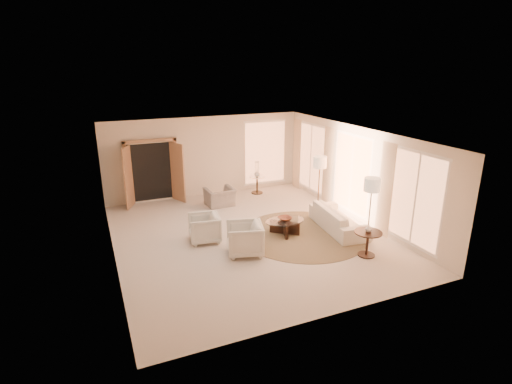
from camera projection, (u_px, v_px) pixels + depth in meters
name	position (u px, v px, depth m)	size (l,w,h in m)	color
room	(248.00, 187.00, 10.58)	(7.04, 8.04, 2.83)	beige
windows_right	(353.00, 175.00, 11.98)	(0.10, 6.40, 2.40)	#FF9F66
window_back_corner	(265.00, 153.00, 14.91)	(1.70, 0.10, 2.40)	#FF9F66
curtains_right	(335.00, 169.00, 12.76)	(0.06, 5.20, 2.60)	beige
french_doors	(152.00, 172.00, 13.31)	(1.95, 0.66, 2.16)	#AA7C58
area_rug	(303.00, 234.00, 11.11)	(3.54, 3.54, 0.01)	#403322
sofa	(338.00, 219.00, 11.35)	(2.21, 0.86, 0.65)	silver
armchair_left	(204.00, 227.00, 10.57)	(0.79, 0.74, 0.81)	silver
armchair_right	(245.00, 237.00, 9.86)	(0.86, 0.80, 0.88)	silver
accent_chair	(220.00, 194.00, 13.24)	(0.92, 0.60, 0.80)	gray
coffee_table	(285.00, 225.00, 11.05)	(1.39, 1.39, 0.41)	black
end_table	(368.00, 239.00, 9.75)	(0.67, 0.67, 0.64)	black
side_table	(257.00, 183.00, 14.52)	(0.55, 0.55, 0.64)	#2E2418
floor_lamp_near	(320.00, 165.00, 12.61)	(0.42, 0.42, 1.74)	#2E2418
floor_lamp_far	(372.00, 188.00, 10.32)	(0.42, 0.42, 1.73)	#2E2418
bowl	(285.00, 219.00, 10.99)	(0.38, 0.38, 0.09)	brown
end_vase	(369.00, 229.00, 9.67)	(0.17, 0.17, 0.17)	silver
side_vase	(257.00, 173.00, 14.41)	(0.22, 0.22, 0.23)	silver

